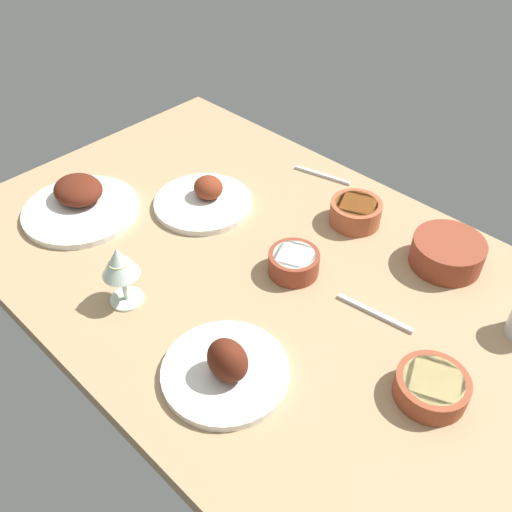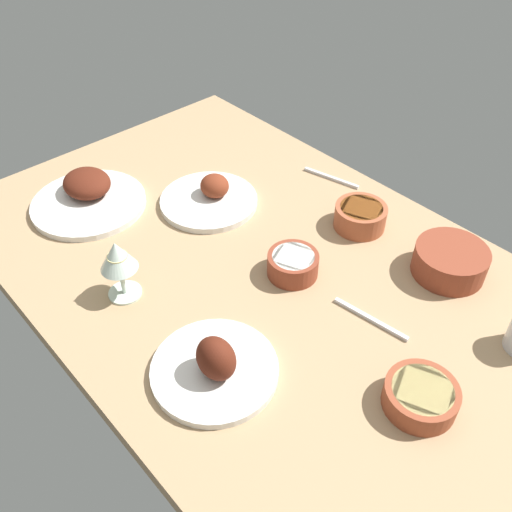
% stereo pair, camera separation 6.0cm
% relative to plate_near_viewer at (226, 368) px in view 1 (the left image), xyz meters
% --- Properties ---
extents(dining_table, '(1.40, 0.90, 0.04)m').
position_rel_plate_near_viewer_xyz_m(dining_table, '(-0.17, 0.26, -0.04)').
color(dining_table, tan).
rests_on(dining_table, ground).
extents(plate_near_viewer, '(0.23, 0.23, 0.10)m').
position_rel_plate_near_viewer_xyz_m(plate_near_viewer, '(0.00, 0.00, 0.00)').
color(plate_near_viewer, silver).
rests_on(plate_near_viewer, dining_table).
extents(plate_center_main, '(0.28, 0.28, 0.07)m').
position_rel_plate_near_viewer_xyz_m(plate_center_main, '(-0.62, 0.10, -0.00)').
color(plate_center_main, silver).
rests_on(plate_center_main, dining_table).
extents(plate_far_side, '(0.24, 0.24, 0.07)m').
position_rel_plate_near_viewer_xyz_m(plate_far_side, '(-0.42, 0.32, -0.01)').
color(plate_far_side, silver).
rests_on(plate_far_side, dining_table).
extents(bowl_pasta, '(0.13, 0.13, 0.05)m').
position_rel_plate_near_viewer_xyz_m(bowl_pasta, '(0.29, 0.22, 0.00)').
color(bowl_pasta, brown).
rests_on(bowl_pasta, dining_table).
extents(bowl_cream, '(0.11, 0.11, 0.05)m').
position_rel_plate_near_viewer_xyz_m(bowl_cream, '(-0.09, 0.29, 0.00)').
color(bowl_cream, brown).
rests_on(bowl_cream, dining_table).
extents(bowl_soup, '(0.12, 0.12, 0.06)m').
position_rel_plate_near_viewer_xyz_m(bowl_soup, '(-0.10, 0.53, 0.01)').
color(bowl_soup, '#A35133').
rests_on(bowl_soup, dining_table).
extents(bowl_onions, '(0.16, 0.16, 0.06)m').
position_rel_plate_near_viewer_xyz_m(bowl_onions, '(0.13, 0.54, 0.01)').
color(bowl_onions, brown).
rests_on(bowl_onions, dining_table).
extents(wine_glass, '(0.08, 0.08, 0.14)m').
position_rel_plate_near_viewer_xyz_m(wine_glass, '(-0.29, -0.01, 0.08)').
color(wine_glass, silver).
rests_on(wine_glass, dining_table).
extents(fork_loose, '(0.16, 0.05, 0.01)m').
position_rel_plate_near_viewer_xyz_m(fork_loose, '(-0.28, 0.63, -0.02)').
color(fork_loose, silver).
rests_on(fork_loose, dining_table).
extents(spoon_loose, '(0.17, 0.03, 0.01)m').
position_rel_plate_near_viewer_xyz_m(spoon_loose, '(0.11, 0.31, -0.02)').
color(spoon_loose, silver).
rests_on(spoon_loose, dining_table).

